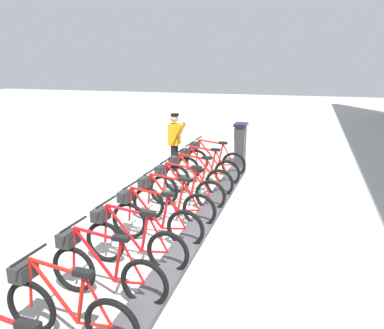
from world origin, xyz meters
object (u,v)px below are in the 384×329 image
at_px(bike_docked_1, 204,167).
at_px(bike_docked_2, 195,177).
at_px(payment_kiosk, 240,144).
at_px(bike_docked_3, 183,188).
at_px(bike_docked_4, 170,202).
at_px(bike_docked_8, 64,308).
at_px(bike_docked_5, 153,219).
at_px(worker_near_rack, 175,141).
at_px(bike_docked_7, 103,269).
at_px(bike_docked_0, 212,159).
at_px(bike_docked_6, 131,240).

height_order(bike_docked_1, bike_docked_2, same).
bearing_deg(payment_kiosk, bike_docked_3, 81.27).
bearing_deg(bike_docked_1, bike_docked_2, 90.00).
xyz_separation_m(bike_docked_4, bike_docked_8, (0.00, 3.46, 0.00)).
relative_size(bike_docked_5, worker_near_rack, 1.04).
bearing_deg(bike_docked_7, bike_docked_4, -90.00).
xyz_separation_m(bike_docked_1, bike_docked_8, (0.00, 6.05, 0.00)).
xyz_separation_m(bike_docked_7, bike_docked_8, (0.00, 0.86, 0.00)).
bearing_deg(bike_docked_0, worker_near_rack, 8.69).
height_order(bike_docked_5, bike_docked_6, same).
distance_m(bike_docked_6, worker_near_rack, 5.16).
bearing_deg(worker_near_rack, bike_docked_8, 98.59).
relative_size(payment_kiosk, bike_docked_2, 0.74).
xyz_separation_m(bike_docked_0, bike_docked_1, (0.00, 0.86, 0.00)).
bearing_deg(bike_docked_2, bike_docked_7, 90.00).
xyz_separation_m(bike_docked_2, bike_docked_4, (0.00, 1.73, 0.00)).
bearing_deg(worker_near_rack, bike_docked_4, 107.19).
xyz_separation_m(bike_docked_1, bike_docked_4, (0.00, 2.59, 0.00)).
bearing_deg(bike_docked_6, worker_near_rack, -78.52).
bearing_deg(bike_docked_7, bike_docked_1, -90.00).
relative_size(payment_kiosk, bike_docked_5, 0.74).
relative_size(bike_docked_2, worker_near_rack, 1.04).
xyz_separation_m(bike_docked_5, bike_docked_7, (0.00, 1.73, 0.00)).
bearing_deg(bike_docked_0, bike_docked_4, 90.00).
height_order(bike_docked_1, bike_docked_3, same).
distance_m(bike_docked_3, bike_docked_7, 3.46).
relative_size(bike_docked_7, worker_near_rack, 1.04).
height_order(bike_docked_0, bike_docked_3, same).
height_order(bike_docked_1, bike_docked_8, same).
xyz_separation_m(bike_docked_1, bike_docked_7, (0.00, 5.19, 0.00)).
distance_m(bike_docked_4, worker_near_rack, 3.49).
bearing_deg(worker_near_rack, bike_docked_6, 101.48).
distance_m(bike_docked_4, bike_docked_8, 3.46).
xyz_separation_m(bike_docked_6, bike_docked_7, (0.00, 0.86, 0.00)).
bearing_deg(bike_docked_7, bike_docked_6, -90.00).
height_order(bike_docked_3, bike_docked_5, same).
bearing_deg(bike_docked_0, bike_docked_1, 90.00).
xyz_separation_m(bike_docked_2, bike_docked_5, (0.00, 2.59, 0.00)).
relative_size(bike_docked_0, bike_docked_6, 1.00).
xyz_separation_m(bike_docked_5, bike_docked_8, (0.00, 2.59, 0.00)).
height_order(bike_docked_2, bike_docked_7, same).
bearing_deg(bike_docked_1, bike_docked_0, -90.00).
height_order(bike_docked_2, bike_docked_4, same).
relative_size(bike_docked_8, worker_near_rack, 1.04).
xyz_separation_m(payment_kiosk, bike_docked_4, (0.57, 4.59, -0.24)).
xyz_separation_m(bike_docked_0, bike_docked_4, (0.00, 3.46, 0.00)).
distance_m(bike_docked_2, worker_near_rack, 1.94).
distance_m(bike_docked_0, bike_docked_4, 3.46).
relative_size(payment_kiosk, bike_docked_1, 0.74).
bearing_deg(bike_docked_1, payment_kiosk, -106.00).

